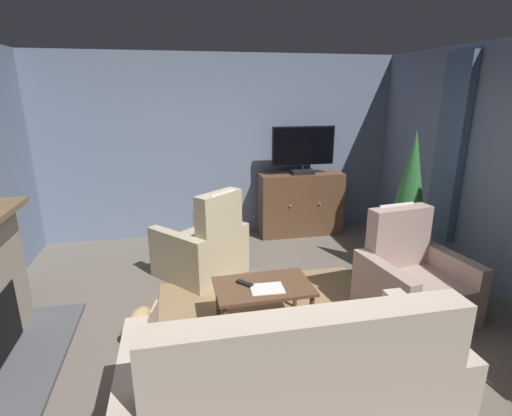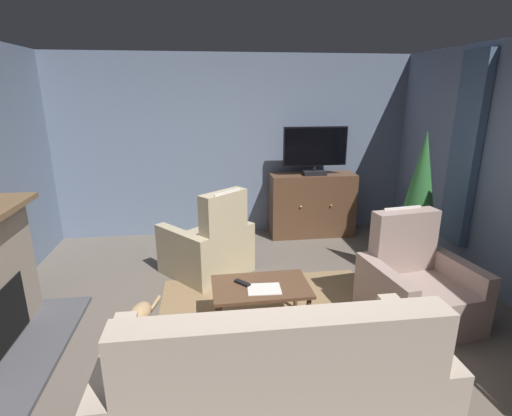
% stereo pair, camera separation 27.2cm
% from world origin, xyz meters
% --- Properties ---
extents(ground_plane, '(5.85, 6.18, 0.04)m').
position_xyz_m(ground_plane, '(0.00, 0.00, -0.02)').
color(ground_plane, '#665B51').
extents(wall_back, '(5.85, 0.10, 2.66)m').
position_xyz_m(wall_back, '(0.00, 2.84, 1.33)').
color(wall_back, slate).
rests_on(wall_back, ground_plane).
extents(curtain_panel_far, '(0.10, 0.44, 2.24)m').
position_xyz_m(curtain_panel_far, '(2.56, 1.15, 1.46)').
color(curtain_panel_far, slate).
extents(rug_central, '(2.26, 2.18, 0.01)m').
position_xyz_m(rug_central, '(0.16, 0.09, 0.01)').
color(rug_central, '#8E704C').
rests_on(rug_central, ground_plane).
extents(tv_cabinet, '(1.27, 0.46, 0.95)m').
position_xyz_m(tv_cabinet, '(1.13, 2.49, 0.45)').
color(tv_cabinet, '#402A1C').
rests_on(tv_cabinet, ground_plane).
extents(television, '(0.93, 0.20, 0.70)m').
position_xyz_m(television, '(1.13, 2.44, 1.33)').
color(television, black).
rests_on(television, tv_cabinet).
extents(coffee_table, '(0.91, 0.57, 0.43)m').
position_xyz_m(coffee_table, '(0.01, 0.16, 0.37)').
color(coffee_table, brown).
rests_on(coffee_table, ground_plane).
extents(tv_remote, '(0.15, 0.16, 0.02)m').
position_xyz_m(tv_remote, '(-0.15, 0.21, 0.44)').
color(tv_remote, black).
rests_on(tv_remote, coffee_table).
extents(folded_newspaper, '(0.31, 0.23, 0.01)m').
position_xyz_m(folded_newspaper, '(0.03, 0.08, 0.43)').
color(folded_newspaper, silver).
rests_on(folded_newspaper, coffee_table).
extents(sofa_floral, '(2.07, 0.92, 1.06)m').
position_xyz_m(sofa_floral, '(-0.08, -1.07, 0.35)').
color(sofa_floral, '#C6B29E').
rests_on(sofa_floral, ground_plane).
extents(armchair_beside_cabinet, '(1.20, 1.19, 1.09)m').
position_xyz_m(armchair_beside_cabinet, '(-0.45, 1.36, 0.33)').
color(armchair_beside_cabinet, tan).
rests_on(armchair_beside_cabinet, ground_plane).
extents(armchair_facing_sofa, '(1.03, 0.95, 1.05)m').
position_xyz_m(armchair_facing_sofa, '(1.51, 0.09, 0.32)').
color(armchair_facing_sofa, '#A3897F').
rests_on(armchair_facing_sofa, ground_plane).
extents(potted_plant_on_hearth_side, '(0.51, 0.51, 1.75)m').
position_xyz_m(potted_plant_on_hearth_side, '(1.90, 0.87, 0.95)').
color(potted_plant_on_hearth_side, slate).
rests_on(potted_plant_on_hearth_side, ground_plane).
extents(cat, '(0.31, 0.66, 0.21)m').
position_xyz_m(cat, '(-1.15, 0.32, 0.10)').
color(cat, tan).
rests_on(cat, ground_plane).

